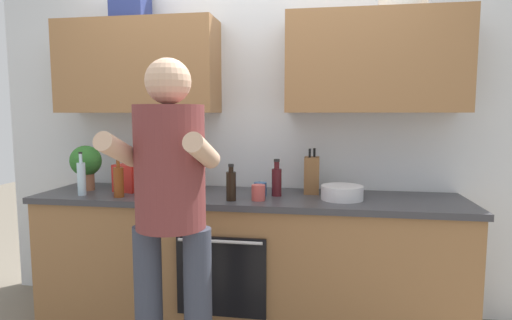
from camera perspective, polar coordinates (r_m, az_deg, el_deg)
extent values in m
cube|color=silver|center=(3.12, -0.09, 2.77)|extent=(4.00, 0.06, 2.50)
cube|color=olive|center=(3.19, -15.77, 12.05)|extent=(1.15, 0.32, 0.65)
cube|color=olive|center=(2.92, 15.84, 12.61)|extent=(1.15, 0.32, 0.65)
cylinder|color=silver|center=(3.01, 19.35, 19.57)|extent=(0.31, 0.31, 0.10)
cube|color=navy|center=(3.29, -16.71, 19.78)|extent=(0.24, 0.20, 0.25)
cube|color=olive|center=(2.94, -1.26, -13.85)|extent=(2.80, 0.60, 0.86)
cube|color=#38383D|center=(2.82, -1.29, -5.22)|extent=(2.84, 0.64, 0.04)
cube|color=black|center=(2.67, -4.79, -15.56)|extent=(0.56, 0.02, 0.50)
cylinder|color=silver|center=(2.57, -4.96, -10.98)|extent=(0.52, 0.02, 0.02)
cylinder|color=#383D4C|center=(2.33, -14.36, -19.32)|extent=(0.14, 0.14, 0.89)
cylinder|color=#383D4C|center=(2.24, -7.86, -20.19)|extent=(0.14, 0.14, 0.89)
cylinder|color=brown|center=(2.07, -11.61, -0.95)|extent=(0.34, 0.34, 0.60)
sphere|color=#D8AD8C|center=(2.06, -11.87, 10.43)|extent=(0.22, 0.22, 0.22)
cylinder|color=#D8AD8C|center=(2.03, -18.16, 1.29)|extent=(0.09, 0.31, 0.19)
cylinder|color=#D8AD8C|center=(1.88, -7.28, 1.17)|extent=(0.09, 0.31, 0.19)
cylinder|color=silver|center=(3.03, -22.63, -2.41)|extent=(0.05, 0.05, 0.22)
cylinder|color=silver|center=(3.01, -22.74, 0.23)|extent=(0.02, 0.02, 0.06)
cylinder|color=black|center=(3.01, -22.77, 0.91)|extent=(0.02, 0.02, 0.01)
cylinder|color=#471419|center=(2.78, 2.82, -3.06)|extent=(0.07, 0.07, 0.18)
cylinder|color=#471419|center=(2.76, 2.83, -0.72)|extent=(0.03, 0.03, 0.05)
cylinder|color=black|center=(2.76, 2.84, -0.05)|extent=(0.04, 0.04, 0.02)
cylinder|color=red|center=(2.92, -14.53, -2.80)|extent=(0.08, 0.08, 0.18)
cylinder|color=red|center=(2.91, -14.60, -0.53)|extent=(0.03, 0.03, 0.05)
cylinder|color=black|center=(2.90, -14.61, 0.15)|extent=(0.04, 0.04, 0.02)
cylinder|color=black|center=(2.63, -3.40, -3.59)|extent=(0.06, 0.06, 0.18)
cylinder|color=black|center=(2.61, -3.42, -1.25)|extent=(0.03, 0.03, 0.03)
cylinder|color=black|center=(2.61, -3.42, -0.72)|extent=(0.04, 0.04, 0.02)
cylinder|color=brown|center=(2.88, -18.16, -2.89)|extent=(0.07, 0.07, 0.20)
cylinder|color=brown|center=(2.86, -18.25, -0.45)|extent=(0.02, 0.02, 0.05)
cylinder|color=black|center=(2.86, -18.27, 0.18)|extent=(0.03, 0.03, 0.01)
cylinder|color=olive|center=(3.14, -11.75, -1.47)|extent=(0.06, 0.06, 0.25)
cylinder|color=olive|center=(3.12, -11.81, 1.35)|extent=(0.03, 0.03, 0.06)
cylinder|color=black|center=(3.12, -11.83, 2.03)|extent=(0.03, 0.03, 0.01)
cylinder|color=#33598C|center=(2.80, 0.59, -3.96)|extent=(0.08, 0.08, 0.09)
cylinder|color=#BF4C47|center=(2.64, 0.33, -4.45)|extent=(0.09, 0.09, 0.10)
cylinder|color=silver|center=(2.72, 11.62, -4.36)|extent=(0.27, 0.27, 0.09)
cube|color=brown|center=(2.89, 7.59, -2.07)|extent=(0.10, 0.14, 0.25)
cylinder|color=black|center=(2.85, 7.32, 0.94)|extent=(0.02, 0.02, 0.06)
cylinder|color=black|center=(2.89, 7.94, 1.00)|extent=(0.02, 0.02, 0.06)
cylinder|color=#9E6647|center=(3.23, -22.02, -2.72)|extent=(0.11, 0.11, 0.12)
sphere|color=#2D6B28|center=(3.21, -22.13, -0.09)|extent=(0.22, 0.22, 0.22)
cube|color=tan|center=(2.95, -10.42, -2.32)|extent=(0.24, 0.23, 0.21)
cube|color=red|center=(3.09, -16.80, -2.30)|extent=(0.22, 0.21, 0.19)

